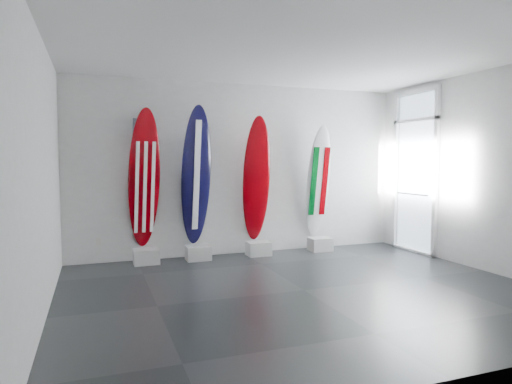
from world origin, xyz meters
name	(u,v)px	position (x,y,z in m)	size (l,w,h in m)	color
floor	(304,290)	(0.00, 0.00, 0.00)	(6.00, 6.00, 0.00)	black
ceiling	(306,51)	(0.00, 0.00, 3.00)	(6.00, 6.00, 0.00)	white
wall_back	(243,169)	(0.00, 2.50, 1.50)	(6.00, 6.00, 0.00)	silver
wall_front	(457,182)	(0.00, -2.50, 1.50)	(6.00, 6.00, 0.00)	silver
wall_left	(42,176)	(-3.00, 0.00, 1.50)	(5.00, 5.00, 0.00)	silver
wall_right	(487,171)	(3.00, 0.00, 1.50)	(5.00, 5.00, 0.00)	silver
display_block_usa	(146,257)	(-1.74, 2.18, 0.12)	(0.40, 0.30, 0.24)	silver
surfboard_usa	(144,179)	(-1.74, 2.28, 1.36)	(0.51, 0.08, 2.27)	#780005
display_block_navy	(198,253)	(-0.89, 2.18, 0.12)	(0.40, 0.30, 0.24)	silver
surfboard_navy	(196,176)	(-0.89, 2.28, 1.40)	(0.53, 0.08, 2.34)	black
display_block_swiss	(258,249)	(0.18, 2.18, 0.12)	(0.40, 0.30, 0.24)	silver
surfboard_swiss	(256,179)	(0.18, 2.28, 1.33)	(0.50, 0.08, 2.20)	#780005
display_block_italy	(320,244)	(1.39, 2.18, 0.12)	(0.40, 0.30, 0.24)	silver
surfboard_italy	(318,182)	(1.39, 2.28, 1.27)	(0.47, 0.08, 2.08)	white
wall_outlet	(99,242)	(-2.45, 2.48, 0.35)	(0.09, 0.02, 0.13)	silver
glass_door	(415,173)	(2.97, 1.55, 1.43)	(0.12, 1.16, 2.85)	white
balcony	(470,221)	(4.30, 1.55, 0.50)	(2.80, 2.20, 1.20)	slate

